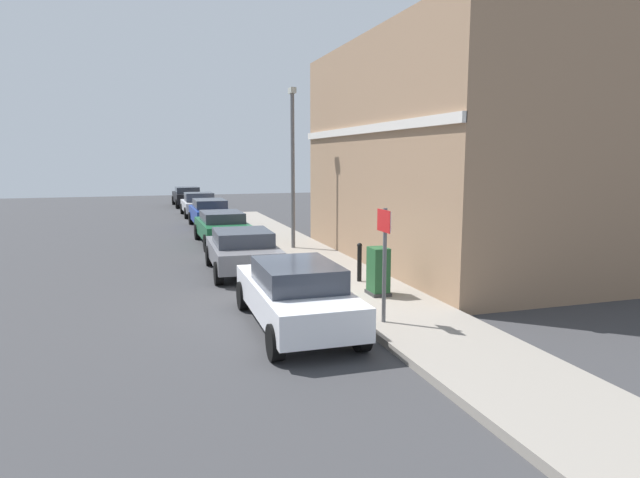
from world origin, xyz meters
name	(u,v)px	position (x,y,z in m)	size (l,w,h in m)	color
ground	(293,305)	(0.00, 0.00, 0.00)	(80.00, 80.00, 0.00)	#38383A
sidewalk	(306,255)	(2.02, 6.00, 0.07)	(2.36, 30.00, 0.15)	gray
corner_building	(468,154)	(6.86, 3.67, 3.55)	(7.43, 11.35, 7.10)	#937256
car_white	(295,293)	(-0.41, -1.73, 0.73)	(1.81, 4.45, 1.38)	silver
car_grey	(242,250)	(-0.52, 3.98, 0.70)	(2.02, 3.95, 1.30)	slate
car_green	(222,227)	(-0.36, 9.72, 0.70)	(1.93, 4.35, 1.30)	#195933
car_blue	(210,213)	(-0.24, 15.21, 0.74)	(1.83, 4.29, 1.39)	navy
car_silver	(199,204)	(-0.26, 20.94, 0.71)	(1.98, 3.94, 1.39)	#B7B7BC
car_black	(187,196)	(-0.44, 27.77, 0.72)	(1.98, 4.50, 1.38)	black
utility_cabinet	(378,273)	(2.06, -0.22, 0.68)	(0.46, 0.61, 1.15)	#1E4C28
bollard_near_cabinet	(359,261)	(2.16, 1.26, 0.70)	(0.14, 0.14, 1.04)	black
street_sign	(384,248)	(1.26, -2.31, 1.66)	(0.08, 0.60, 2.30)	#59595B
lamppost	(293,161)	(1.89, 7.18, 3.30)	(0.20, 0.44, 5.72)	#59595B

